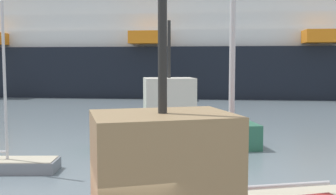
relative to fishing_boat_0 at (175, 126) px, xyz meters
name	(u,v)px	position (x,y,z in m)	size (l,w,h in m)	color
fishing_boat_0	(175,126)	(0.00, 0.00, 0.00)	(8.81, 4.36, 6.67)	#2D6B51
cruise_ship	(86,53)	(-15.23, 38.23, 4.87)	(121.67, 23.01, 19.25)	black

